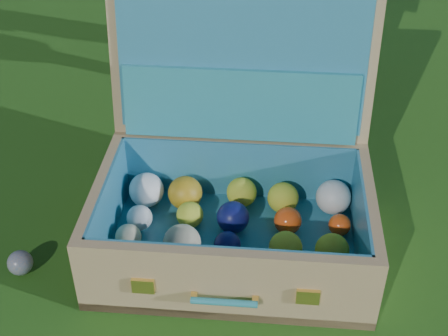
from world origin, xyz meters
TOP-DOWN VIEW (x-y plane):
  - ground at (0.00, 0.00)m, footprint 60.00×60.00m
  - stray_ball at (-0.51, 0.01)m, footprint 0.06×0.06m
  - suitcase at (0.04, 0.04)m, footprint 0.81×0.74m

SIDE VIEW (x-z plane):
  - ground at x=0.00m, z-range 0.00..0.00m
  - stray_ball at x=-0.51m, z-range 0.00..0.06m
  - suitcase at x=0.04m, z-range -0.14..0.50m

